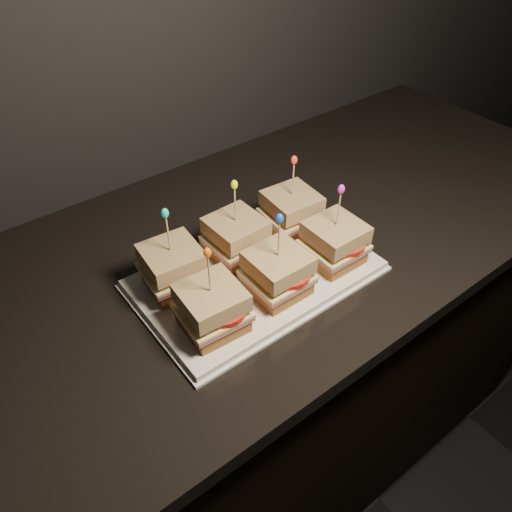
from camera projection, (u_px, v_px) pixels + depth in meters
cabinet at (113, 468)px, 1.11m from camera, size 2.46×0.65×0.85m
granite_slab at (62, 340)px, 0.82m from camera, size 2.50×0.69×0.03m
platter at (256, 275)px, 0.90m from camera, size 0.42×0.26×0.02m
platter_rim at (256, 277)px, 0.91m from camera, size 0.43×0.27×0.01m
sandwich_0_bread_bot at (175, 279)px, 0.87m from camera, size 0.10×0.10×0.03m
sandwich_0_ham at (174, 272)px, 0.85m from camera, size 0.11×0.10×0.01m
sandwich_0_cheese at (173, 269)px, 0.85m from camera, size 0.11×0.11×0.01m
sandwich_0_tomato at (181, 265)px, 0.85m from camera, size 0.09×0.09×0.01m
sandwich_0_bread_top at (172, 257)px, 0.83m from camera, size 0.10×0.10×0.03m
sandwich_0_pick at (168, 236)px, 0.80m from camera, size 0.00×0.00×0.09m
sandwich_0_frill at (165, 213)px, 0.77m from camera, size 0.01×0.01×0.02m
sandwich_1_bread_bot at (237, 249)px, 0.93m from camera, size 0.09×0.09×0.03m
sandwich_1_ham at (236, 242)px, 0.92m from camera, size 0.10×0.10×0.01m
sandwich_1_cheese at (236, 239)px, 0.91m from camera, size 0.10×0.10×0.01m
sandwich_1_tomato at (243, 235)px, 0.91m from camera, size 0.09×0.09×0.01m
sandwich_1_bread_top at (236, 227)px, 0.89m from camera, size 0.10×0.10×0.03m
sandwich_1_pick at (235, 207)px, 0.86m from camera, size 0.00×0.00×0.09m
sandwich_1_frill at (234, 185)px, 0.83m from camera, size 0.01×0.01×0.02m
sandwich_2_bread_bot at (291, 223)px, 0.99m from camera, size 0.10×0.10×0.03m
sandwich_2_ham at (291, 216)px, 0.98m from camera, size 0.11×0.10×0.01m
sandwich_2_cheese at (291, 213)px, 0.97m from camera, size 0.11×0.11×0.01m
sandwich_2_tomato at (298, 209)px, 0.97m from camera, size 0.09×0.09×0.01m
sandwich_2_bread_top at (292, 202)px, 0.95m from camera, size 0.10×0.10×0.03m
sandwich_2_pick at (293, 181)px, 0.92m from camera, size 0.00×0.00×0.09m
sandwich_2_frill at (294, 160)px, 0.89m from camera, size 0.01×0.01×0.02m
sandwich_3_bread_bot at (213, 320)px, 0.79m from camera, size 0.10×0.10×0.03m
sandwich_3_ham at (212, 313)px, 0.78m from camera, size 0.11×0.10×0.01m
sandwich_3_cheese at (212, 310)px, 0.78m from camera, size 0.11×0.10×0.01m
sandwich_3_tomato at (220, 306)px, 0.78m from camera, size 0.09×0.09×0.01m
sandwich_3_bread_top at (211, 298)px, 0.76m from camera, size 0.10×0.10×0.03m
sandwich_3_pick at (209, 276)px, 0.73m from camera, size 0.00×0.00×0.09m
sandwich_3_frill at (207, 253)px, 0.70m from camera, size 0.01×0.01×0.02m
sandwich_4_bread_bot at (277, 285)px, 0.86m from camera, size 0.09×0.09×0.03m
sandwich_4_ham at (277, 278)px, 0.84m from camera, size 0.10×0.10×0.01m
sandwich_4_cheese at (277, 275)px, 0.84m from camera, size 0.10×0.10×0.01m
sandwich_4_tomato at (285, 270)px, 0.84m from camera, size 0.09×0.09×0.01m
sandwich_4_bread_top at (278, 262)px, 0.82m from camera, size 0.09×0.09×0.03m
sandwich_4_pick at (279, 241)px, 0.79m from camera, size 0.00×0.00×0.09m
sandwich_4_frill at (280, 218)px, 0.76m from camera, size 0.01×0.01×0.02m
sandwich_5_bread_bot at (333, 254)px, 0.92m from camera, size 0.09×0.09×0.03m
sandwich_5_ham at (334, 247)px, 0.91m from camera, size 0.10×0.10×0.01m
sandwich_5_cheese at (334, 244)px, 0.90m from camera, size 0.10×0.10×0.01m
sandwich_5_tomato at (342, 240)px, 0.90m from camera, size 0.09×0.09×0.01m
sandwich_5_bread_top at (336, 232)px, 0.88m from camera, size 0.09×0.09×0.03m
sandwich_5_pick at (338, 211)px, 0.85m from camera, size 0.00×0.00×0.09m
sandwich_5_frill at (341, 189)px, 0.82m from camera, size 0.01×0.01×0.02m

